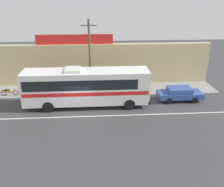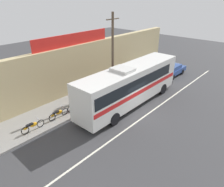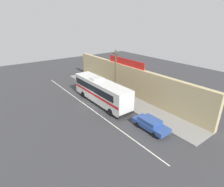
{
  "view_description": "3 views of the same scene",
  "coord_description": "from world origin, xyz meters",
  "px_view_note": "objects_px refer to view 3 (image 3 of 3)",
  "views": [
    {
      "loc": [
        1.78,
        -19.46,
        10.16
      ],
      "look_at": [
        3.13,
        1.19,
        1.31
      ],
      "focal_mm": 37.94,
      "sensor_mm": 36.0,
      "label": 1
    },
    {
      "loc": [
        -13.05,
        -8.59,
        9.29
      ],
      "look_at": [
        -0.53,
        2.55,
        1.16
      ],
      "focal_mm": 33.31,
      "sensor_mm": 36.0,
      "label": 2
    },
    {
      "loc": [
        21.71,
        -12.11,
        11.92
      ],
      "look_at": [
        2.49,
        2.19,
        1.99
      ],
      "focal_mm": 28.89,
      "sensor_mm": 36.0,
      "label": 3
    }
  ],
  "objects_px": {
    "intercity_bus": "(101,90)",
    "parked_car": "(151,124)",
    "utility_pole": "(116,75)",
    "motorcycle_purple": "(89,82)",
    "pedestrian_by_curb": "(110,88)",
    "motorcycle_black": "(101,88)",
    "pedestrian_far_right": "(84,75)",
    "pedestrian_far_left": "(108,85)",
    "motorcycle_orange": "(96,85)"
  },
  "relations": [
    {
      "from": "parked_car",
      "to": "pedestrian_far_right",
      "type": "distance_m",
      "value": 20.88
    },
    {
      "from": "motorcycle_black",
      "to": "pedestrian_far_right",
      "type": "xyz_separation_m",
      "value": [
        -7.24,
        0.62,
        0.6
      ]
    },
    {
      "from": "utility_pole",
      "to": "pedestrian_far_left",
      "type": "relative_size",
      "value": 4.42
    },
    {
      "from": "parked_car",
      "to": "motorcycle_purple",
      "type": "relative_size",
      "value": 2.41
    },
    {
      "from": "utility_pole",
      "to": "parked_car",
      "type": "bearing_deg",
      "value": -11.33
    },
    {
      "from": "parked_car",
      "to": "pedestrian_far_left",
      "type": "relative_size",
      "value": 2.54
    },
    {
      "from": "intercity_bus",
      "to": "pedestrian_far_left",
      "type": "distance_m",
      "value": 5.03
    },
    {
      "from": "motorcycle_black",
      "to": "pedestrian_far_left",
      "type": "xyz_separation_m",
      "value": [
        0.71,
        0.97,
        0.6
      ]
    },
    {
      "from": "pedestrian_far_right",
      "to": "motorcycle_purple",
      "type": "bearing_deg",
      "value": -12.11
    },
    {
      "from": "motorcycle_black",
      "to": "pedestrian_far_right",
      "type": "relative_size",
      "value": 1.11
    },
    {
      "from": "intercity_bus",
      "to": "motorcycle_orange",
      "type": "bearing_deg",
      "value": 155.21
    },
    {
      "from": "pedestrian_far_left",
      "to": "pedestrian_by_curb",
      "type": "distance_m",
      "value": 0.97
    },
    {
      "from": "motorcycle_black",
      "to": "parked_car",
      "type": "bearing_deg",
      "value": -8.74
    },
    {
      "from": "utility_pole",
      "to": "pedestrian_far_right",
      "type": "xyz_separation_m",
      "value": [
        -11.71,
        0.88,
        -2.98
      ]
    },
    {
      "from": "motorcycle_orange",
      "to": "pedestrian_by_curb",
      "type": "height_order",
      "value": "pedestrian_by_curb"
    },
    {
      "from": "motorcycle_black",
      "to": "utility_pole",
      "type": "bearing_deg",
      "value": -3.42
    },
    {
      "from": "parked_car",
      "to": "pedestrian_by_curb",
      "type": "distance_m",
      "value": 12.15
    },
    {
      "from": "motorcycle_black",
      "to": "pedestrian_far_left",
      "type": "relative_size",
      "value": 1.11
    },
    {
      "from": "utility_pole",
      "to": "pedestrian_by_curb",
      "type": "height_order",
      "value": "utility_pole"
    },
    {
      "from": "parked_car",
      "to": "utility_pole",
      "type": "relative_size",
      "value": 0.57
    },
    {
      "from": "motorcycle_orange",
      "to": "pedestrian_far_right",
      "type": "bearing_deg",
      "value": 173.59
    },
    {
      "from": "parked_car",
      "to": "motorcycle_orange",
      "type": "bearing_deg",
      "value": 172.26
    },
    {
      "from": "motorcycle_orange",
      "to": "intercity_bus",
      "type": "bearing_deg",
      "value": -24.79
    },
    {
      "from": "utility_pole",
      "to": "motorcycle_black",
      "type": "bearing_deg",
      "value": 176.58
    },
    {
      "from": "intercity_bus",
      "to": "pedestrian_far_left",
      "type": "relative_size",
      "value": 6.7
    },
    {
      "from": "motorcycle_purple",
      "to": "pedestrian_by_curb",
      "type": "height_order",
      "value": "pedestrian_by_curb"
    },
    {
      "from": "parked_car",
      "to": "pedestrian_far_right",
      "type": "relative_size",
      "value": 2.54
    },
    {
      "from": "pedestrian_far_left",
      "to": "pedestrian_by_curb",
      "type": "xyz_separation_m",
      "value": [
        0.92,
        -0.29,
        -0.12
      ]
    },
    {
      "from": "intercity_bus",
      "to": "parked_car",
      "type": "relative_size",
      "value": 2.64
    },
    {
      "from": "utility_pole",
      "to": "pedestrian_far_left",
      "type": "distance_m",
      "value": 4.95
    },
    {
      "from": "pedestrian_far_left",
      "to": "motorcycle_purple",
      "type": "bearing_deg",
      "value": -168.09
    },
    {
      "from": "intercity_bus",
      "to": "parked_car",
      "type": "xyz_separation_m",
      "value": [
        9.43,
        0.63,
        -1.33
      ]
    },
    {
      "from": "pedestrian_by_curb",
      "to": "motorcycle_orange",
      "type": "bearing_deg",
      "value": -169.12
    },
    {
      "from": "intercity_bus",
      "to": "motorcycle_purple",
      "type": "xyz_separation_m",
      "value": [
        -8.15,
        2.65,
        -1.5
      ]
    },
    {
      "from": "motorcycle_orange",
      "to": "parked_car",
      "type": "bearing_deg",
      "value": -7.74
    },
    {
      "from": "intercity_bus",
      "to": "pedestrian_far_right",
      "type": "relative_size",
      "value": 6.71
    },
    {
      "from": "utility_pole",
      "to": "pedestrian_far_right",
      "type": "distance_m",
      "value": 12.12
    },
    {
      "from": "motorcycle_purple",
      "to": "motorcycle_orange",
      "type": "xyz_separation_m",
      "value": [
        2.28,
        0.06,
        0.0
      ]
    },
    {
      "from": "intercity_bus",
      "to": "pedestrian_far_right",
      "type": "height_order",
      "value": "intercity_bus"
    },
    {
      "from": "parked_car",
      "to": "motorcycle_purple",
      "type": "xyz_separation_m",
      "value": [
        -17.58,
        2.02,
        -0.17
      ]
    },
    {
      "from": "utility_pole",
      "to": "motorcycle_black",
      "type": "xyz_separation_m",
      "value": [
        -4.47,
        0.27,
        -3.57
      ]
    },
    {
      "from": "intercity_bus",
      "to": "motorcycle_black",
      "type": "height_order",
      "value": "intercity_bus"
    },
    {
      "from": "parked_car",
      "to": "motorcycle_black",
      "type": "distance_m",
      "value": 13.62
    },
    {
      "from": "intercity_bus",
      "to": "parked_car",
      "type": "height_order",
      "value": "intercity_bus"
    },
    {
      "from": "motorcycle_orange",
      "to": "pedestrian_far_right",
      "type": "relative_size",
      "value": 1.05
    },
    {
      "from": "parked_car",
      "to": "utility_pole",
      "type": "bearing_deg",
      "value": 168.67
    },
    {
      "from": "pedestrian_by_curb",
      "to": "parked_car",
      "type": "bearing_deg",
      "value": -13.06
    },
    {
      "from": "motorcycle_black",
      "to": "pedestrian_far_left",
      "type": "bearing_deg",
      "value": 53.53
    },
    {
      "from": "pedestrian_by_curb",
      "to": "utility_pole",
      "type": "bearing_deg",
      "value": -18.39
    },
    {
      "from": "motorcycle_purple",
      "to": "pedestrian_far_right",
      "type": "bearing_deg",
      "value": 167.89
    }
  ]
}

